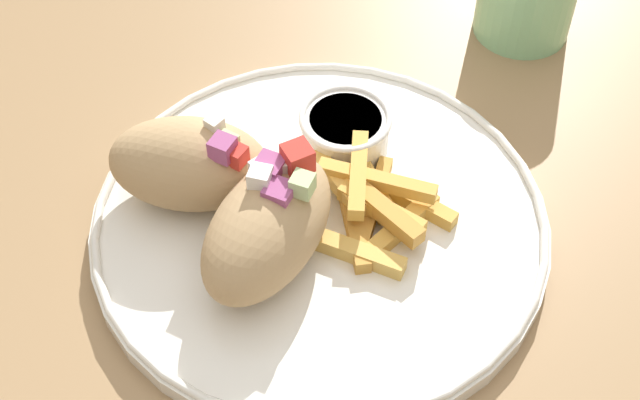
% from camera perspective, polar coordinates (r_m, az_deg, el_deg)
% --- Properties ---
extents(table, '(1.48, 1.48, 0.71)m').
position_cam_1_polar(table, '(0.70, 1.12, -1.17)').
color(table, '#9E7A51').
rests_on(table, ground_plane).
extents(plate, '(0.32, 0.32, 0.02)m').
position_cam_1_polar(plate, '(0.62, -0.00, -1.44)').
color(plate, white).
rests_on(plate, table).
extents(pita_sandwich_near, '(0.13, 0.13, 0.08)m').
position_cam_1_polar(pita_sandwich_near, '(0.57, -3.34, -1.64)').
color(pita_sandwich_near, tan).
rests_on(pita_sandwich_near, plate).
extents(pita_sandwich_far, '(0.13, 0.11, 0.07)m').
position_cam_1_polar(pita_sandwich_far, '(0.61, -8.28, 2.18)').
color(pita_sandwich_far, tan).
rests_on(pita_sandwich_far, plate).
extents(fries_pile, '(0.11, 0.13, 0.03)m').
position_cam_1_polar(fries_pile, '(0.61, 3.37, -0.24)').
color(fries_pile, gold).
rests_on(fries_pile, plate).
extents(sauce_ramekin, '(0.07, 0.07, 0.03)m').
position_cam_1_polar(sauce_ramekin, '(0.65, 1.63, 4.57)').
color(sauce_ramekin, white).
rests_on(sauce_ramekin, plate).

